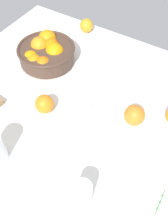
{
  "coord_description": "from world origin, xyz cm",
  "views": [
    {
      "loc": [
        31.02,
        -53.07,
        78.21
      ],
      "look_at": [
        0.86,
        -3.81,
        5.61
      ],
      "focal_mm": 42.71,
      "sensor_mm": 36.0,
      "label": 1
    }
  ],
  "objects_px": {
    "juice_glass": "(82,194)",
    "fruit_bowl": "(46,53)",
    "loose_orange_2": "(134,115)",
    "spoon": "(86,97)",
    "loose_orange_4": "(86,25)",
    "loose_orange_0": "(45,104)"
  },
  "relations": [
    {
      "from": "juice_glass",
      "to": "fruit_bowl",
      "type": "bearing_deg",
      "value": 135.87
    },
    {
      "from": "loose_orange_2",
      "to": "spoon",
      "type": "distance_m",
      "value": 0.21
    },
    {
      "from": "loose_orange_4",
      "to": "spoon",
      "type": "bearing_deg",
      "value": -59.09
    },
    {
      "from": "juice_glass",
      "to": "loose_orange_0",
      "type": "xyz_separation_m",
      "value": [
        -0.3,
        0.22,
        -0.0
      ]
    },
    {
      "from": "loose_orange_0",
      "to": "loose_orange_2",
      "type": "xyz_separation_m",
      "value": [
        0.3,
        0.12,
        0.0
      ]
    },
    {
      "from": "loose_orange_4",
      "to": "juice_glass",
      "type": "bearing_deg",
      "value": -59.62
    },
    {
      "from": "fruit_bowl",
      "to": "loose_orange_0",
      "type": "relative_size",
      "value": 3.49
    },
    {
      "from": "juice_glass",
      "to": "spoon",
      "type": "relative_size",
      "value": 0.54
    },
    {
      "from": "spoon",
      "to": "loose_orange_2",
      "type": "bearing_deg",
      "value": -2.37
    },
    {
      "from": "juice_glass",
      "to": "spoon",
      "type": "distance_m",
      "value": 0.4
    },
    {
      "from": "loose_orange_4",
      "to": "spoon",
      "type": "distance_m",
      "value": 0.44
    },
    {
      "from": "loose_orange_0",
      "to": "loose_orange_2",
      "type": "relative_size",
      "value": 0.94
    },
    {
      "from": "fruit_bowl",
      "to": "spoon",
      "type": "distance_m",
      "value": 0.27
    },
    {
      "from": "loose_orange_2",
      "to": "loose_orange_4",
      "type": "bearing_deg",
      "value": 138.22
    },
    {
      "from": "loose_orange_4",
      "to": "spoon",
      "type": "height_order",
      "value": "loose_orange_4"
    },
    {
      "from": "loose_orange_0",
      "to": "spoon",
      "type": "relative_size",
      "value": 0.47
    },
    {
      "from": "juice_glass",
      "to": "loose_orange_4",
      "type": "distance_m",
      "value": 0.84
    },
    {
      "from": "juice_glass",
      "to": "loose_orange_2",
      "type": "xyz_separation_m",
      "value": [
        0.01,
        0.34,
        0.0
      ]
    },
    {
      "from": "loose_orange_2",
      "to": "loose_orange_4",
      "type": "relative_size",
      "value": 1.15
    },
    {
      "from": "loose_orange_0",
      "to": "loose_orange_2",
      "type": "bearing_deg",
      "value": 22.01
    },
    {
      "from": "loose_orange_2",
      "to": "fruit_bowl",
      "type": "bearing_deg",
      "value": 167.69
    },
    {
      "from": "fruit_bowl",
      "to": "juice_glass",
      "type": "relative_size",
      "value": 3.0
    }
  ]
}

